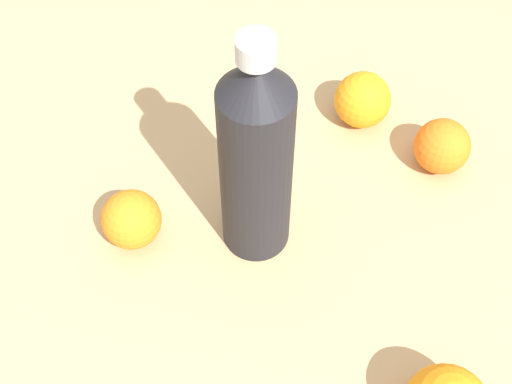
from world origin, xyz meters
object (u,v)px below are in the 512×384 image
water_bottle (256,158)px  orange_2 (131,219)px  orange_3 (363,100)px  orange_0 (442,146)px

water_bottle → orange_2: (0.07, -0.12, -0.10)m
orange_2 → orange_3: 0.32m
water_bottle → orange_3: size_ratio=4.16×
water_bottle → orange_0: bearing=-119.9°
orange_2 → orange_3: size_ratio=0.95×
water_bottle → orange_0: water_bottle is taller
orange_0 → orange_2: same height
water_bottle → orange_0: (-0.19, 0.14, -0.10)m
orange_0 → orange_3: 0.11m
orange_2 → orange_3: (-0.28, 0.15, 0.00)m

